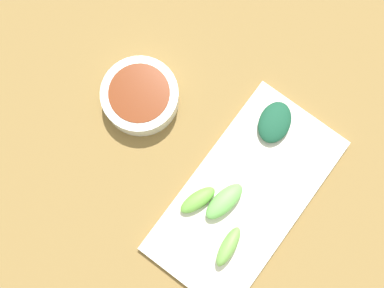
{
  "coord_description": "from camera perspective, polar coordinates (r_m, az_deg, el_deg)",
  "views": [
    {
      "loc": [
        0.06,
        -0.12,
        0.8
      ],
      "look_at": [
        -0.02,
        -0.01,
        0.05
      ],
      "focal_mm": 46.14,
      "sensor_mm": 36.0,
      "label": 1
    }
  ],
  "objects": [
    {
      "name": "broccoli_stalk_2",
      "position": [
        0.76,
        0.66,
        -6.5
      ],
      "size": [
        0.04,
        0.07,
        0.02
      ],
      "primitive_type": "ellipsoid",
      "rotation": [
        0.0,
        0.0,
        -0.33
      ],
      "color": "#65A83F",
      "rests_on": "serving_plate"
    },
    {
      "name": "broccoli_stalk_1",
      "position": [
        0.75,
        4.22,
        -11.76
      ],
      "size": [
        0.03,
        0.07,
        0.03
      ],
      "primitive_type": "ellipsoid",
      "rotation": [
        0.0,
        0.0,
        0.13
      ],
      "color": "#74B64F",
      "rests_on": "serving_plate"
    },
    {
      "name": "serving_plate",
      "position": [
        0.78,
        6.22,
        -5.87
      ],
      "size": [
        0.17,
        0.33,
        0.01
      ],
      "primitive_type": "cube",
      "color": "silver",
      "rests_on": "tabletop"
    },
    {
      "name": "broccoli_stalk_0",
      "position": [
        0.76,
        3.74,
        -6.64
      ],
      "size": [
        0.04,
        0.08,
        0.03
      ],
      "primitive_type": "ellipsoid",
      "rotation": [
        0.0,
        0.0,
        -0.17
      ],
      "color": "#6CBC58",
      "rests_on": "serving_plate"
    },
    {
      "name": "sauce_bowl",
      "position": [
        0.79,
        -6.13,
        5.38
      ],
      "size": [
        0.12,
        0.12,
        0.04
      ],
      "color": "white",
      "rests_on": "tabletop"
    },
    {
      "name": "tabletop",
      "position": [
        0.8,
        1.87,
        -0.62
      ],
      "size": [
        2.1,
        2.1,
        0.02
      ],
      "primitive_type": "cube",
      "color": "olive",
      "rests_on": "ground"
    },
    {
      "name": "broccoli_leafy_3",
      "position": [
        0.79,
        9.54,
        2.49
      ],
      "size": [
        0.06,
        0.08,
        0.02
      ],
      "primitive_type": "ellipsoid",
      "rotation": [
        0.0,
        0.0,
        0.23
      ],
      "color": "#174C34",
      "rests_on": "serving_plate"
    }
  ]
}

